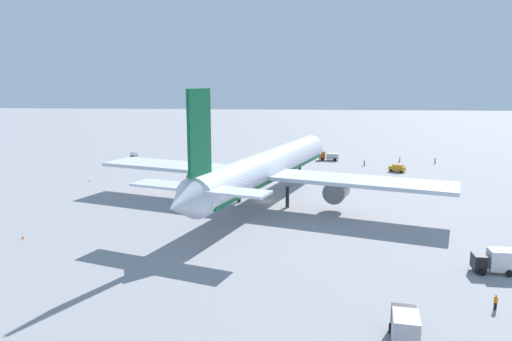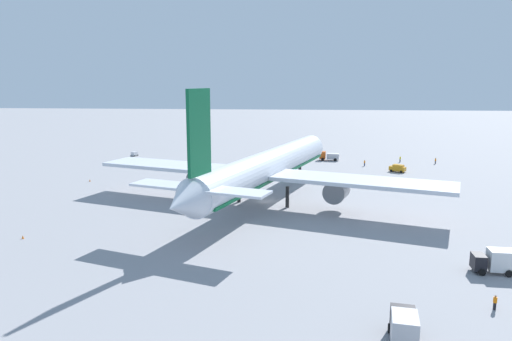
% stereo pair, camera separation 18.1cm
% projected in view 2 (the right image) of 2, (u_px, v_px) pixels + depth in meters
% --- Properties ---
extents(ground_plane, '(600.00, 600.00, 0.00)m').
position_uv_depth(ground_plane, '(268.00, 201.00, 95.87)').
color(ground_plane, gray).
extents(airliner, '(66.96, 69.32, 22.70)m').
position_uv_depth(airliner, '(266.00, 168.00, 93.39)').
color(airliner, silver).
rests_on(airliner, ground).
extents(service_truck_1, '(3.16, 6.00, 2.61)m').
position_uv_depth(service_truck_1, '(329.00, 156.00, 144.30)').
color(service_truck_1, '#BF4C14').
rests_on(service_truck_1, ground).
extents(service_truck_3, '(2.73, 5.03, 3.06)m').
position_uv_depth(service_truck_3, '(495.00, 261.00, 60.02)').
color(service_truck_3, black).
rests_on(service_truck_3, ground).
extents(service_truck_4, '(5.56, 3.21, 3.24)m').
position_uv_depth(service_truck_4, '(404.00, 327.00, 43.70)').
color(service_truck_4, black).
rests_on(service_truck_4, ground).
extents(service_van, '(3.75, 4.47, 1.97)m').
position_uv_depth(service_van, '(398.00, 168.00, 126.21)').
color(service_van, orange).
rests_on(service_van, ground).
extents(baggage_cart_0, '(3.01, 2.15, 1.39)m').
position_uv_depth(baggage_cart_0, '(134.00, 154.00, 152.54)').
color(baggage_cart_0, gray).
rests_on(baggage_cart_0, ground).
extents(ground_worker_2, '(0.53, 0.53, 1.76)m').
position_uv_depth(ground_worker_2, '(400.00, 159.00, 141.18)').
color(ground_worker_2, '#3F3F47').
rests_on(ground_worker_2, ground).
extents(ground_worker_3, '(0.56, 0.56, 1.64)m').
position_uv_depth(ground_worker_3, '(495.00, 302.00, 50.50)').
color(ground_worker_3, black).
rests_on(ground_worker_3, ground).
extents(ground_worker_4, '(0.43, 0.43, 1.78)m').
position_uv_depth(ground_worker_4, '(435.00, 161.00, 138.24)').
color(ground_worker_4, '#3F3F47').
rests_on(ground_worker_4, ground).
extents(ground_worker_5, '(0.51, 0.51, 1.69)m').
position_uv_depth(ground_worker_5, '(365.00, 163.00, 134.76)').
color(ground_worker_5, navy).
rests_on(ground_worker_5, ground).
extents(traffic_cone_0, '(0.36, 0.36, 0.55)m').
position_uv_depth(traffic_cone_0, '(90.00, 180.00, 114.52)').
color(traffic_cone_0, orange).
rests_on(traffic_cone_0, ground).
extents(traffic_cone_1, '(0.36, 0.36, 0.55)m').
position_uv_depth(traffic_cone_1, '(23.00, 237.00, 73.22)').
color(traffic_cone_1, orange).
rests_on(traffic_cone_1, ground).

